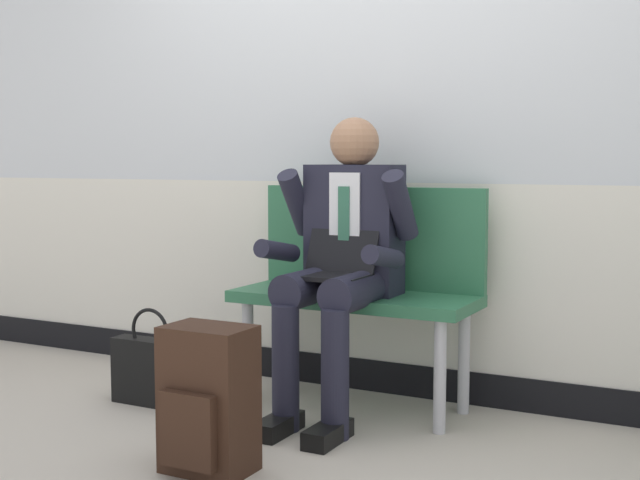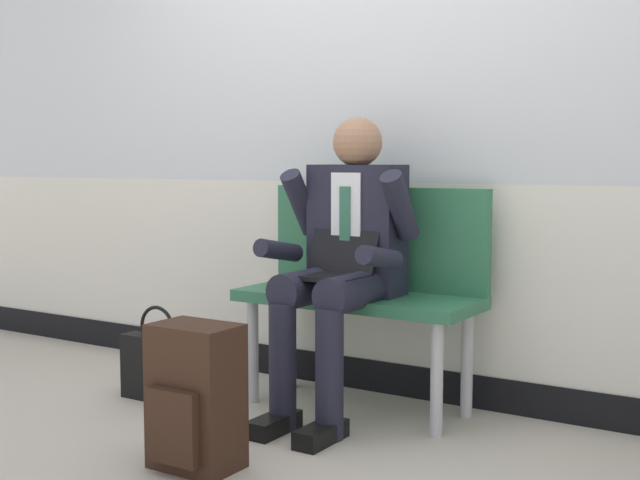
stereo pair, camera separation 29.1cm
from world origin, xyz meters
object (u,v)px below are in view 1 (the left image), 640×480
Objects in this scene: backpack at (208,401)px; person_seated at (341,257)px; bench_with_person at (361,278)px; handbag at (151,370)px.

person_seated is at bearing 81.31° from backpack.
handbag is at bearing -151.54° from bench_with_person.
handbag is (-0.70, 0.55, -0.09)m from backpack.
bench_with_person is 1.05m from backpack.
person_seated is (-0.00, -0.20, 0.12)m from bench_with_person.
person_seated reaches higher than backpack.
handbag is at bearing -163.60° from person_seated.
backpack is at bearing -98.69° from person_seated.
bench_with_person is 2.06× the size of backpack.
bench_with_person reaches higher than backpack.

